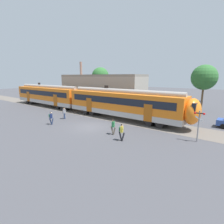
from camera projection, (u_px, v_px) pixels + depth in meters
ground_plane at (91, 127)px, 21.39m from camera, size 160.00×160.00×0.00m
track_bed at (72, 110)px, 31.97m from camera, size 80.00×4.40×0.01m
commuter_train at (80, 99)px, 30.03m from camera, size 38.05×3.07×4.73m
pedestrian_grey at (64, 112)px, 25.13m from camera, size 0.59×0.64×1.67m
pedestrian_navy at (51, 117)px, 22.13m from camera, size 0.70×0.51×1.67m
pedestrian_green at (113, 126)px, 18.34m from camera, size 0.71×0.53×1.67m
pedestrian_yellow at (122, 131)px, 16.55m from camera, size 0.71×0.52×1.67m
crossing_signal at (199, 121)px, 16.06m from camera, size 0.96×0.22×3.00m
background_building at (101, 90)px, 36.20m from camera, size 19.09×5.00×9.20m
street_tree_right at (204, 77)px, 29.97m from camera, size 4.30×4.30×8.03m
street_tree_left at (100, 76)px, 44.14m from camera, size 4.28×4.28×8.29m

